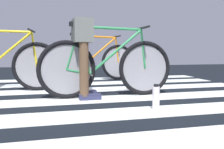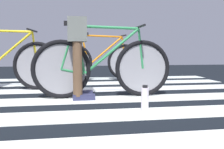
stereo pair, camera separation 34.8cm
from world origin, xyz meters
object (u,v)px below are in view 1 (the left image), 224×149
at_px(bicycle_3_of_3, 94,61).
at_px(bicycle_2_of_3, 0,65).
at_px(cyclist_1_of_3, 82,48).
at_px(water_bottle, 156,98).
at_px(bicycle_1_of_3, 107,67).

bearing_deg(bicycle_3_of_3, bicycle_2_of_3, -151.14).
distance_m(cyclist_1_of_3, water_bottle, 1.15).
xyz_separation_m(bicycle_2_of_3, water_bottle, (1.68, -1.66, -0.26)).
distance_m(bicycle_3_of_3, water_bottle, 2.71).
height_order(cyclist_1_of_3, bicycle_3_of_3, cyclist_1_of_3).
bearing_deg(bicycle_2_of_3, bicycle_3_of_3, 39.83).
relative_size(bicycle_1_of_3, bicycle_3_of_3, 1.00).
xyz_separation_m(bicycle_1_of_3, bicycle_3_of_3, (0.17, 1.85, 0.00)).
height_order(bicycle_1_of_3, bicycle_2_of_3, same).
bearing_deg(bicycle_2_of_3, cyclist_1_of_3, -30.79).
distance_m(bicycle_1_of_3, bicycle_2_of_3, 1.61).
relative_size(cyclist_1_of_3, bicycle_2_of_3, 0.56).
xyz_separation_m(bicycle_1_of_3, bicycle_2_of_3, (-1.39, 0.81, 0.00)).
height_order(bicycle_1_of_3, cyclist_1_of_3, cyclist_1_of_3).
xyz_separation_m(cyclist_1_of_3, water_bottle, (0.60, -0.84, -0.50)).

